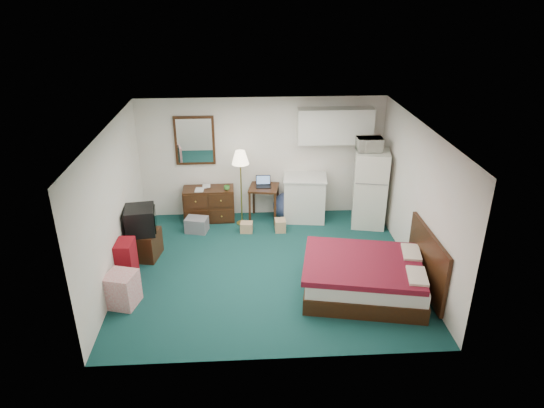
{
  "coord_description": "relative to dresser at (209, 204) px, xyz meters",
  "views": [
    {
      "loc": [
        -0.36,
        -7.22,
        4.54
      ],
      "look_at": [
        0.09,
        0.31,
        1.08
      ],
      "focal_mm": 32.0,
      "sensor_mm": 36.0,
      "label": 1
    }
  ],
  "objects": [
    {
      "name": "book_b",
      "position": [
        -0.12,
        0.09,
        0.46
      ],
      "size": [
        0.16,
        0.03,
        0.22
      ],
      "primitive_type": "imported",
      "rotation": [
        0.0,
        0.0,
        0.05
      ],
      "color": "tan",
      "rests_on": "dresser"
    },
    {
      "name": "suitcase",
      "position": [
        -1.24,
        -2.17,
        -0.0
      ],
      "size": [
        0.28,
        0.44,
        0.7
      ],
      "primitive_type": null,
      "rotation": [
        0.0,
        0.0,
        -0.03
      ],
      "color": "#670403",
      "rests_on": "floor"
    },
    {
      "name": "tv_stand",
      "position": [
        -1.08,
        -1.46,
        -0.1
      ],
      "size": [
        0.59,
        0.63,
        0.5
      ],
      "primitive_type": null,
      "rotation": [
        0.0,
        0.0,
        -0.18
      ],
      "color": "black",
      "rests_on": "floor"
    },
    {
      "name": "microwave",
      "position": [
        3.16,
        -0.38,
        1.38
      ],
      "size": [
        0.48,
        0.27,
        0.33
      ],
      "primitive_type": "imported",
      "rotation": [
        0.0,
        0.0,
        -0.0
      ],
      "color": "white",
      "rests_on": "fridge"
    },
    {
      "name": "fridge",
      "position": [
        3.25,
        -0.4,
        0.43
      ],
      "size": [
        0.77,
        0.77,
        1.57
      ],
      "primitive_type": null,
      "rotation": [
        0.0,
        0.0,
        -0.21
      ],
      "color": "white",
      "rests_on": "floor"
    },
    {
      "name": "kitchen_counter",
      "position": [
        1.98,
        -0.07,
        0.1
      ],
      "size": [
        0.9,
        0.73,
        0.91
      ],
      "primitive_type": null,
      "rotation": [
        0.0,
        0.0,
        -0.12
      ],
      "color": "silver",
      "rests_on": "floor"
    },
    {
      "name": "bed",
      "position": [
        2.6,
        -2.83,
        -0.06
      ],
      "size": [
        2.07,
        1.76,
        0.59
      ],
      "primitive_type": null,
      "rotation": [
        0.0,
        0.0,
        -0.19
      ],
      "color": "#451122",
      "rests_on": "floor"
    },
    {
      "name": "exercise_ball",
      "position": [
        1.61,
        -0.02,
        -0.07
      ],
      "size": [
        0.58,
        0.58,
        0.56
      ],
      "primitive_type": "sphere",
      "rotation": [
        0.0,
        0.0,
        -0.04
      ],
      "color": "navy",
      "rests_on": "floor"
    },
    {
      "name": "crt_tv",
      "position": [
        -1.1,
        -1.47,
        0.39
      ],
      "size": [
        0.58,
        0.62,
        0.47
      ],
      "primitive_type": null,
      "rotation": [
        0.0,
        0.0,
        0.13
      ],
      "color": "black",
      "rests_on": "tv_stand"
    },
    {
      "name": "dresser",
      "position": [
        0.0,
        0.0,
        0.0
      ],
      "size": [
        1.05,
        0.49,
        0.71
      ],
      "primitive_type": null,
      "rotation": [
        0.0,
        0.0,
        0.02
      ],
      "color": "black",
      "rests_on": "floor"
    },
    {
      "name": "mirror",
      "position": [
        -0.23,
        0.24,
        1.3
      ],
      "size": [
        0.8,
        0.06,
        1.0
      ],
      "primitive_type": null,
      "color": "white",
      "rests_on": "walls"
    },
    {
      "name": "file_bin",
      "position": [
        -0.23,
        -0.53,
        -0.21
      ],
      "size": [
        0.48,
        0.4,
        0.3
      ],
      "primitive_type": null,
      "rotation": [
        0.0,
        0.0,
        -0.23
      ],
      "color": "gray",
      "rests_on": "floor"
    },
    {
      "name": "desk",
      "position": [
        1.14,
        -0.05,
        0.01
      ],
      "size": [
        0.67,
        0.67,
        0.73
      ],
      "primitive_type": null,
      "rotation": [
        0.0,
        0.0,
        -0.18
      ],
      "color": "black",
      "rests_on": "floor"
    },
    {
      "name": "book_a",
      "position": [
        -0.26,
        -0.09,
        0.47
      ],
      "size": [
        0.18,
        0.03,
        0.24
      ],
      "primitive_type": "imported",
      "rotation": [
        0.0,
        0.0,
        -0.06
      ],
      "color": "tan",
      "rests_on": "dresser"
    },
    {
      "name": "cardboard_box_b",
      "position": [
        1.44,
        -0.61,
        -0.23
      ],
      "size": [
        0.21,
        0.25,
        0.25
      ],
      "primitive_type": null,
      "rotation": [
        0.0,
        0.0,
        0.01
      ],
      "color": "tan",
      "rests_on": "floor"
    },
    {
      "name": "floor_lamp",
      "position": [
        0.67,
        -0.23,
        0.43
      ],
      "size": [
        0.44,
        0.44,
        1.57
      ],
      "primitive_type": null,
      "rotation": [
        0.0,
        0.0,
        -0.34
      ],
      "color": "gold",
      "rests_on": "floor"
    },
    {
      "name": "headboard",
      "position": [
        3.58,
        -2.83,
        0.2
      ],
      "size": [
        0.06,
        1.56,
        1.0
      ],
      "primitive_type": null,
      "color": "black",
      "rests_on": "walls"
    },
    {
      "name": "mug",
      "position": [
        0.38,
        -0.11,
        0.41
      ],
      "size": [
        0.13,
        0.11,
        0.12
      ],
      "primitive_type": "imported",
      "rotation": [
        0.0,
        0.0,
        -0.15
      ],
      "color": "#46913A",
      "rests_on": "dresser"
    },
    {
      "name": "floor",
      "position": [
        1.12,
        -1.98,
        -0.35
      ],
      "size": [
        5.0,
        4.5,
        0.01
      ],
      "primitive_type": "cube",
      "color": "#0D2F2E",
      "rests_on": "ground"
    },
    {
      "name": "walls",
      "position": [
        1.12,
        -1.98,
        0.9
      ],
      "size": [
        5.01,
        4.51,
        2.5
      ],
      "color": "white",
      "rests_on": "floor"
    },
    {
      "name": "ceiling",
      "position": [
        1.12,
        -1.98,
        2.15
      ],
      "size": [
        5.0,
        4.5,
        0.01
      ],
      "primitive_type": "cube",
      "color": "white",
      "rests_on": "walls"
    },
    {
      "name": "upper_cabinets",
      "position": [
        2.57,
        0.1,
        1.6
      ],
      "size": [
        1.5,
        0.35,
        0.7
      ],
      "primitive_type": null,
      "color": "silver",
      "rests_on": "walls"
    },
    {
      "name": "retail_box",
      "position": [
        -1.16,
        -2.89,
        -0.08
      ],
      "size": [
        0.53,
        0.53,
        0.54
      ],
      "primitive_type": null,
      "rotation": [
        0.0,
        0.0,
        -0.27
      ],
      "color": "silver",
      "rests_on": "floor"
    },
    {
      "name": "laptop",
      "position": [
        1.13,
        -0.05,
        0.48
      ],
      "size": [
        0.3,
        0.25,
        0.21
      ],
      "primitive_type": null,
      "rotation": [
        0.0,
        0.0,
        -0.01
      ],
      "color": "black",
      "rests_on": "desk"
    },
    {
      "name": "cardboard_box_a",
      "position": [
        0.76,
        -0.61,
        -0.25
      ],
      "size": [
        0.26,
        0.23,
        0.2
      ],
      "primitive_type": null,
      "rotation": [
        0.0,
        0.0,
        -0.1
      ],
      "color": "tan",
      "rests_on": "floor"
    }
  ]
}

